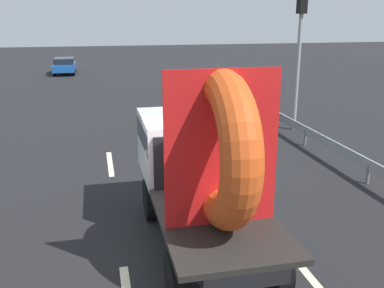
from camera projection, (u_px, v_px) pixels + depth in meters
ground_plane at (187, 245)px, 8.87m from camera, size 120.00×120.00×0.00m
flatbed_truck at (199, 159)px, 8.63m from camera, size 2.02×5.24×3.75m
distant_sedan at (218, 105)px, 18.85m from camera, size 1.87×4.36×1.42m
traffic_light at (300, 40)px, 16.76m from camera, size 0.42×0.36×5.47m
guardrail at (333, 146)px, 13.70m from camera, size 0.10×15.08×0.71m
lane_dash_left_far at (110, 163)px, 13.71m from camera, size 0.16×2.37×0.01m
lane_dash_right_far at (204, 150)px, 15.13m from camera, size 0.16×2.42×0.01m
oncoming_car at (64, 65)px, 34.29m from camera, size 1.65×3.86×1.26m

